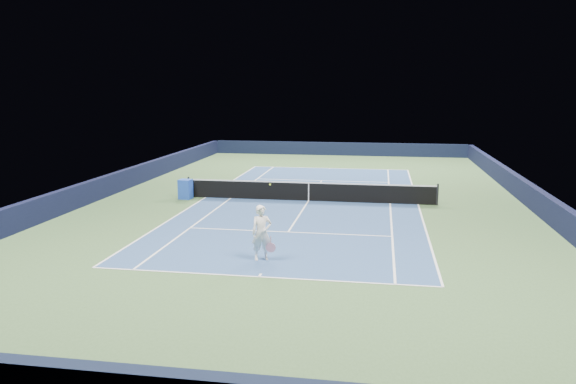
# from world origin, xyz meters

# --- Properties ---
(ground) EXTENTS (40.00, 40.00, 0.00)m
(ground) POSITION_xyz_m (0.00, 0.00, 0.00)
(ground) COLOR #38572F
(ground) RESTS_ON ground
(wall_far) EXTENTS (22.00, 0.35, 1.10)m
(wall_far) POSITION_xyz_m (0.00, 19.82, 0.55)
(wall_far) COLOR black
(wall_far) RESTS_ON ground
(wall_right) EXTENTS (0.35, 40.00, 1.10)m
(wall_right) POSITION_xyz_m (10.82, 0.00, 0.55)
(wall_right) COLOR black
(wall_right) RESTS_ON ground
(wall_left) EXTENTS (0.35, 40.00, 1.10)m
(wall_left) POSITION_xyz_m (-10.82, 0.00, 0.55)
(wall_left) COLOR black
(wall_left) RESTS_ON ground
(court_surface) EXTENTS (10.97, 23.77, 0.01)m
(court_surface) POSITION_xyz_m (0.00, 0.00, 0.00)
(court_surface) COLOR navy
(court_surface) RESTS_ON ground
(baseline_far) EXTENTS (10.97, 0.08, 0.00)m
(baseline_far) POSITION_xyz_m (0.00, 11.88, 0.01)
(baseline_far) COLOR white
(baseline_far) RESTS_ON ground
(baseline_near) EXTENTS (10.97, 0.08, 0.00)m
(baseline_near) POSITION_xyz_m (0.00, -11.88, 0.01)
(baseline_near) COLOR white
(baseline_near) RESTS_ON ground
(sideline_doubles_right) EXTENTS (0.08, 23.77, 0.00)m
(sideline_doubles_right) POSITION_xyz_m (5.49, 0.00, 0.01)
(sideline_doubles_right) COLOR white
(sideline_doubles_right) RESTS_ON ground
(sideline_doubles_left) EXTENTS (0.08, 23.77, 0.00)m
(sideline_doubles_left) POSITION_xyz_m (-5.49, 0.00, 0.01)
(sideline_doubles_left) COLOR white
(sideline_doubles_left) RESTS_ON ground
(sideline_singles_right) EXTENTS (0.08, 23.77, 0.00)m
(sideline_singles_right) POSITION_xyz_m (4.12, 0.00, 0.01)
(sideline_singles_right) COLOR white
(sideline_singles_right) RESTS_ON ground
(sideline_singles_left) EXTENTS (0.08, 23.77, 0.00)m
(sideline_singles_left) POSITION_xyz_m (-4.12, 0.00, 0.01)
(sideline_singles_left) COLOR white
(sideline_singles_left) RESTS_ON ground
(service_line_far) EXTENTS (8.23, 0.08, 0.00)m
(service_line_far) POSITION_xyz_m (0.00, 6.40, 0.01)
(service_line_far) COLOR white
(service_line_far) RESTS_ON ground
(service_line_near) EXTENTS (8.23, 0.08, 0.00)m
(service_line_near) POSITION_xyz_m (0.00, -6.40, 0.01)
(service_line_near) COLOR white
(service_line_near) RESTS_ON ground
(center_service_line) EXTENTS (0.08, 12.80, 0.00)m
(center_service_line) POSITION_xyz_m (0.00, 0.00, 0.01)
(center_service_line) COLOR white
(center_service_line) RESTS_ON ground
(center_mark_far) EXTENTS (0.08, 0.30, 0.00)m
(center_mark_far) POSITION_xyz_m (0.00, 11.73, 0.01)
(center_mark_far) COLOR white
(center_mark_far) RESTS_ON ground
(center_mark_near) EXTENTS (0.08, 0.30, 0.00)m
(center_mark_near) POSITION_xyz_m (0.00, -11.73, 0.01)
(center_mark_near) COLOR white
(center_mark_near) RESTS_ON ground
(tennis_net) EXTENTS (12.90, 0.10, 1.07)m
(tennis_net) POSITION_xyz_m (0.00, 0.00, 0.50)
(tennis_net) COLOR black
(tennis_net) RESTS_ON ground
(sponsor_cube) EXTENTS (0.67, 0.62, 1.02)m
(sponsor_cube) POSITION_xyz_m (-6.40, -0.50, 0.51)
(sponsor_cube) COLOR blue
(sponsor_cube) RESTS_ON ground
(tennis_player) EXTENTS (0.89, 1.38, 2.44)m
(tennis_player) POSITION_xyz_m (-0.28, -10.16, 0.94)
(tennis_player) COLOR white
(tennis_player) RESTS_ON ground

